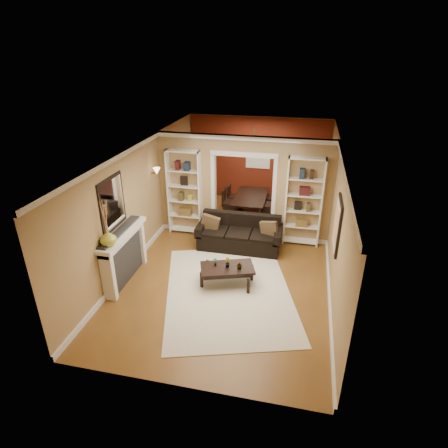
% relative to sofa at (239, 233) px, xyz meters
% --- Properties ---
extents(floor, '(8.00, 8.00, 0.00)m').
position_rel_sofa_xyz_m(floor, '(-0.04, -0.45, -0.41)').
color(floor, brown).
rests_on(floor, ground).
extents(ceiling, '(8.00, 8.00, 0.00)m').
position_rel_sofa_xyz_m(ceiling, '(-0.04, -0.45, 2.29)').
color(ceiling, white).
rests_on(ceiling, ground).
extents(wall_back, '(8.00, 0.00, 8.00)m').
position_rel_sofa_xyz_m(wall_back, '(-0.04, 3.55, 0.94)').
color(wall_back, tan).
rests_on(wall_back, ground).
extents(wall_front, '(8.00, 0.00, 8.00)m').
position_rel_sofa_xyz_m(wall_front, '(-0.04, -4.45, 0.94)').
color(wall_front, tan).
rests_on(wall_front, ground).
extents(wall_left, '(0.00, 8.00, 8.00)m').
position_rel_sofa_xyz_m(wall_left, '(-2.29, -0.45, 0.94)').
color(wall_left, tan).
rests_on(wall_left, ground).
extents(wall_right, '(0.00, 8.00, 8.00)m').
position_rel_sofa_xyz_m(wall_right, '(2.21, -0.45, 0.94)').
color(wall_right, tan).
rests_on(wall_right, ground).
extents(partition_wall, '(4.50, 0.15, 2.70)m').
position_rel_sofa_xyz_m(partition_wall, '(-0.04, 0.75, 0.94)').
color(partition_wall, tan).
rests_on(partition_wall, floor).
extents(red_back_panel, '(4.44, 0.04, 2.64)m').
position_rel_sofa_xyz_m(red_back_panel, '(-0.04, 3.52, 0.91)').
color(red_back_panel, maroon).
rests_on(red_back_panel, floor).
extents(dining_window, '(0.78, 0.03, 0.98)m').
position_rel_sofa_xyz_m(dining_window, '(-0.04, 3.48, 1.14)').
color(dining_window, '#8CA5CC').
rests_on(dining_window, wall_back).
extents(area_rug, '(3.48, 4.16, 0.01)m').
position_rel_sofa_xyz_m(area_rug, '(0.12, -1.90, -0.41)').
color(area_rug, silver).
rests_on(area_rug, floor).
extents(sofa, '(2.11, 0.91, 0.83)m').
position_rel_sofa_xyz_m(sofa, '(0.00, 0.00, 0.00)').
color(sofa, black).
rests_on(sofa, floor).
extents(pillow_left, '(0.45, 0.14, 0.45)m').
position_rel_sofa_xyz_m(pillow_left, '(-0.75, -0.02, 0.22)').
color(pillow_left, brown).
rests_on(pillow_left, sofa).
extents(pillow_right, '(0.44, 0.24, 0.43)m').
position_rel_sofa_xyz_m(pillow_right, '(0.75, -0.02, 0.20)').
color(pillow_right, brown).
rests_on(pillow_right, sofa).
extents(coffee_table, '(1.26, 0.94, 0.43)m').
position_rel_sofa_xyz_m(coffee_table, '(0.04, -1.64, -0.20)').
color(coffee_table, black).
rests_on(coffee_table, floor).
extents(plant_left, '(0.12, 0.11, 0.18)m').
position_rel_sofa_xyz_m(plant_left, '(-0.22, -1.64, 0.10)').
color(plant_left, '#336626').
rests_on(plant_left, coffee_table).
extents(plant_center, '(0.15, 0.15, 0.21)m').
position_rel_sofa_xyz_m(plant_center, '(0.04, -1.64, 0.12)').
color(plant_center, '#336626').
rests_on(plant_center, coffee_table).
extents(plant_right, '(0.11, 0.11, 0.20)m').
position_rel_sofa_xyz_m(plant_right, '(0.30, -1.64, 0.11)').
color(plant_right, '#336626').
rests_on(plant_right, coffee_table).
extents(bookshelf_left, '(0.90, 0.30, 2.30)m').
position_rel_sofa_xyz_m(bookshelf_left, '(-1.59, 0.58, 0.74)').
color(bookshelf_left, white).
rests_on(bookshelf_left, floor).
extents(bookshelf_right, '(0.90, 0.30, 2.30)m').
position_rel_sofa_xyz_m(bookshelf_right, '(1.51, 0.58, 0.74)').
color(bookshelf_right, white).
rests_on(bookshelf_right, floor).
extents(fireplace, '(0.32, 1.70, 1.16)m').
position_rel_sofa_xyz_m(fireplace, '(-2.13, -1.95, 0.17)').
color(fireplace, white).
rests_on(fireplace, floor).
extents(vase, '(0.34, 0.34, 0.33)m').
position_rel_sofa_xyz_m(vase, '(-2.13, -2.51, 0.91)').
color(vase, '#ADAC37').
rests_on(vase, fireplace).
extents(mirror, '(0.03, 0.95, 1.10)m').
position_rel_sofa_xyz_m(mirror, '(-2.27, -1.95, 1.39)').
color(mirror, silver).
rests_on(mirror, wall_left).
extents(wall_sconce, '(0.18, 0.18, 0.22)m').
position_rel_sofa_xyz_m(wall_sconce, '(-2.19, 0.10, 1.42)').
color(wall_sconce, '#FFE0A5').
rests_on(wall_sconce, wall_left).
extents(framed_art, '(0.04, 0.85, 1.05)m').
position_rel_sofa_xyz_m(framed_art, '(2.17, -1.45, 1.14)').
color(framed_art, black).
rests_on(framed_art, wall_right).
extents(dining_table, '(1.69, 0.94, 0.59)m').
position_rel_sofa_xyz_m(dining_table, '(-0.01, 2.14, -0.12)').
color(dining_table, black).
rests_on(dining_table, floor).
extents(dining_chair_nw, '(0.49, 0.49, 0.90)m').
position_rel_sofa_xyz_m(dining_chair_nw, '(-0.56, 1.84, 0.04)').
color(dining_chair_nw, black).
rests_on(dining_chair_nw, floor).
extents(dining_chair_ne, '(0.55, 0.55, 0.95)m').
position_rel_sofa_xyz_m(dining_chair_ne, '(0.54, 1.84, 0.06)').
color(dining_chair_ne, black).
rests_on(dining_chair_ne, floor).
extents(dining_chair_sw, '(0.50, 0.50, 0.80)m').
position_rel_sofa_xyz_m(dining_chair_sw, '(-0.56, 2.44, -0.01)').
color(dining_chair_sw, black).
rests_on(dining_chair_sw, floor).
extents(dining_chair_se, '(0.48, 0.48, 0.92)m').
position_rel_sofa_xyz_m(dining_chair_se, '(0.54, 2.44, 0.05)').
color(dining_chair_se, black).
rests_on(dining_chair_se, floor).
extents(chandelier, '(0.50, 0.50, 0.30)m').
position_rel_sofa_xyz_m(chandelier, '(-0.04, 2.25, 1.61)').
color(chandelier, '#39291A').
rests_on(chandelier, ceiling).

